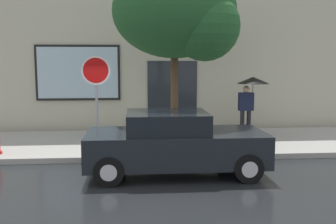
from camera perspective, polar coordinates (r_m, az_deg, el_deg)
name	(u,v)px	position (r m, az deg, el deg)	size (l,w,h in m)	color
ground_plane	(125,173)	(9.44, -6.26, -8.75)	(60.00, 60.00, 0.00)	black
sidewalk	(127,143)	(12.33, -5.90, -4.52)	(20.00, 4.00, 0.15)	#A3A099
building_facade	(127,36)	(14.58, -5.93, 10.79)	(20.00, 0.67, 7.00)	beige
parked_car	(174,144)	(9.17, 0.89, -4.57)	(4.08, 1.85, 1.45)	black
pedestrian_with_umbrella	(251,88)	(13.27, 11.82, 3.34)	(1.05, 1.05, 1.94)	black
street_tree	(181,14)	(11.17, 1.83, 13.84)	(3.44, 2.92, 5.11)	#4C3823
stop_sign	(96,85)	(10.61, -10.29, 3.85)	(0.76, 0.10, 2.59)	gray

